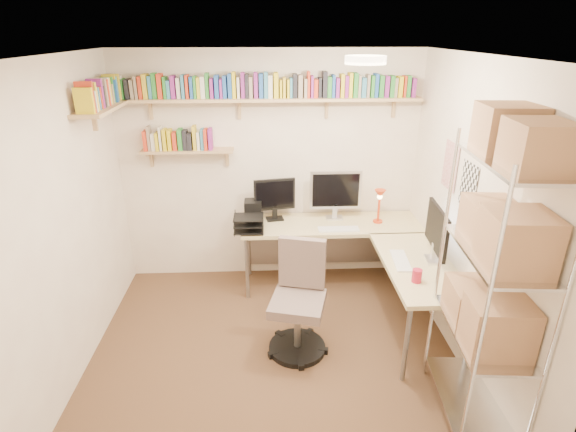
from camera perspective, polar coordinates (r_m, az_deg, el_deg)
The scene contains 6 objects.
ground at distance 4.17m, azimuth -1.85°, elevation -17.13°, with size 3.20×3.20×0.00m, color #472C1E.
room_shell at distance 3.39m, azimuth -2.09°, elevation 3.41°, with size 3.24×3.04×2.52m.
wall_shelves at distance 4.56m, azimuth -7.70°, elevation 14.46°, with size 3.12×1.09×0.80m.
corner_desk at distance 4.63m, azimuth 6.50°, elevation -2.18°, with size 1.98×1.89×1.29m.
office_chair at distance 4.01m, azimuth 1.37°, elevation -11.37°, with size 0.55×0.56×1.01m.
wire_rack at distance 3.10m, azimuth 25.37°, elevation -3.55°, with size 0.51×0.93×2.25m.
Camera 1 is at (-0.02, -3.20, 2.67)m, focal length 28.00 mm.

